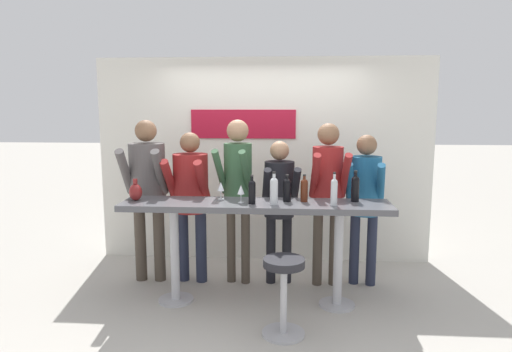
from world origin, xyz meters
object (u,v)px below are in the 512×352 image
wine_bottle_5 (252,191)px  wine_glass_0 (221,187)px  person_center_left (238,181)px  wine_bottle_2 (334,191)px  person_center_right (327,185)px  wine_bottle_1 (355,187)px  person_center (279,196)px  wine_bottle_4 (274,190)px  wine_bottle_3 (304,189)px  bar_stool (284,285)px  person_far_left (147,183)px  person_left (191,191)px  wine_bottle_0 (287,189)px  person_right (365,193)px  wine_glass_1 (241,190)px  decorative_vase (136,192)px  tasting_table (255,219)px

wine_bottle_5 → wine_glass_0: (-0.33, 0.20, -0.00)m
person_center_left → wine_bottle_2: person_center_left is taller
person_center_right → wine_bottle_1: 0.50m
person_center → wine_bottle_2: (0.53, -0.67, 0.19)m
person_center_right → wine_bottle_4: (-0.56, -0.64, 0.06)m
person_center_left → wine_bottle_3: 0.86m
person_center → wine_bottle_4: size_ratio=5.05×
person_center_left → wine_bottle_1: (1.22, -0.44, 0.02)m
bar_stool → wine_bottle_3: wine_bottle_3 is taller
person_center → person_far_left: bearing=173.5°
wine_bottle_1 → wine_bottle_5: size_ratio=1.11×
wine_bottle_4 → person_far_left: bearing=156.2°
person_left → wine_glass_0: size_ratio=9.61×
wine_bottle_2 → wine_bottle_5: (-0.78, 0.03, -0.02)m
wine_bottle_2 → wine_bottle_5: 0.78m
person_center_right → wine_bottle_2: 0.65m
bar_stool → person_far_left: person_far_left is taller
wine_bottle_0 → person_right: bearing=31.5°
wine_bottle_0 → wine_bottle_4: bearing=-127.5°
person_far_left → wine_bottle_0: size_ratio=6.82×
wine_glass_1 → wine_bottle_0: bearing=12.1°
wine_bottle_0 → wine_glass_0: 0.67m
wine_bottle_4 → wine_glass_0: bearing=157.5°
bar_stool → person_center_right: 1.43m
person_far_left → wine_bottle_0: 1.63m
person_center_left → wine_bottle_1: size_ratio=5.93×
wine_bottle_5 → wine_glass_1: 0.12m
bar_stool → wine_bottle_4: size_ratio=2.17×
person_right → decorative_vase: bearing=-155.1°
wine_bottle_5 → wine_bottle_1: bearing=9.8°
tasting_table → wine_glass_0: wine_glass_0 is taller
person_center_left → wine_bottle_3: size_ratio=6.74×
person_right → wine_bottle_3: bearing=-131.7°
tasting_table → wine_bottle_2: size_ratio=8.21×
bar_stool → wine_bottle_5: wine_bottle_5 is taller
decorative_vase → wine_bottle_0: bearing=2.5°
wine_glass_0 → wine_glass_1: size_ratio=1.00×
wine_bottle_4 → person_center_left: bearing=123.2°
wine_bottle_0 → wine_bottle_5: 0.36m
person_left → person_right: size_ratio=1.01×
person_center_right → wine_bottle_3: bearing=-123.1°
tasting_table → decorative_vase: bearing=180.0°
person_right → wine_bottle_5: size_ratio=6.00×
wine_bottle_2 → person_center_right: bearing=90.7°
wine_bottle_5 → wine_glass_0: 0.39m
wine_bottle_3 → tasting_table: bearing=-172.1°
wine_bottle_0 → person_center_right: bearing=47.6°
person_left → person_center_right: person_center_right is taller
person_right → wine_bottle_0: person_right is taller
person_center_right → wine_glass_1: person_center_right is taller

